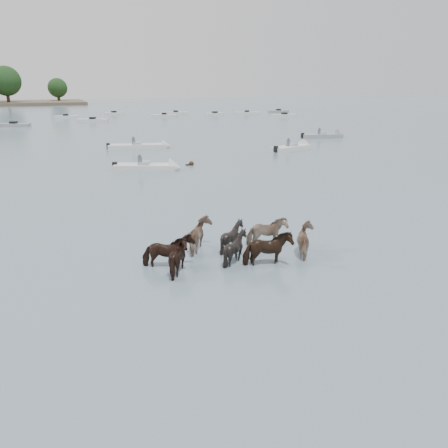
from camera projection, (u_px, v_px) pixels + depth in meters
name	position (u px, v px, depth m)	size (l,w,h in m)	color
ground	(170.00, 261.00, 17.01)	(400.00, 400.00, 0.00)	slate
pony_herd	(233.00, 245.00, 17.24)	(7.30, 3.81, 1.56)	black
swimming_pony	(191.00, 164.00, 37.08)	(0.72, 0.44, 0.44)	black
motorboat_b	(155.00, 167.00, 34.85)	(5.51, 3.56, 1.92)	silver
motorboat_c	(146.00, 146.00, 46.54)	(6.74, 3.00, 1.92)	silver
motorboat_d	(296.00, 148.00, 45.68)	(5.27, 3.02, 1.92)	silver
motorboat_e	(327.00, 136.00, 56.02)	(5.89, 2.63, 1.92)	gray
distant_flotilla	(63.00, 119.00, 81.80)	(104.28, 25.45, 0.93)	gray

